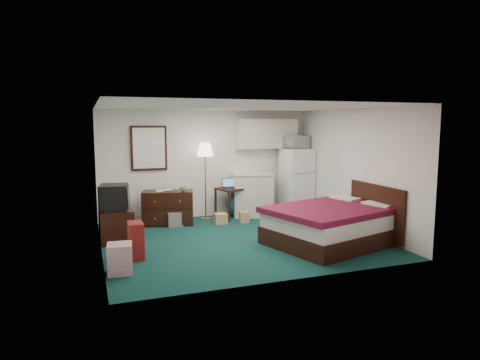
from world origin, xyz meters
name	(u,v)px	position (x,y,z in m)	size (l,w,h in m)	color
floor	(239,239)	(0.00, 0.00, 0.00)	(5.00, 4.50, 0.01)	#0E403E
ceiling	(239,107)	(0.00, 0.00, 2.50)	(5.00, 4.50, 0.01)	white
walls	(239,174)	(0.00, 0.00, 1.25)	(5.01, 4.51, 2.50)	white
mirror	(149,148)	(-1.35, 2.22, 1.65)	(0.80, 0.06, 1.00)	white
upper_cabinets	(267,134)	(1.45, 2.08, 1.95)	(1.50, 0.35, 0.70)	silver
headboard	(376,211)	(2.46, -0.84, 0.55)	(0.06, 1.56, 1.00)	black
dresser	(168,208)	(-1.05, 1.69, 0.37)	(1.08, 0.49, 0.74)	black
floor_lamp	(205,181)	(-0.13, 1.92, 0.88)	(0.38, 0.38, 1.76)	#B38B3C
desk	(231,203)	(0.44, 1.83, 0.36)	(0.56, 0.56, 0.71)	black
exercise_ball	(238,204)	(0.68, 1.96, 0.30)	(0.59, 0.59, 0.59)	navy
kitchen_counter	(252,195)	(1.02, 1.91, 0.50)	(0.91, 0.70, 1.00)	silver
fridge	(296,181)	(2.13, 1.79, 0.80)	(0.66, 0.66, 1.59)	white
bed	(331,226)	(1.48, -0.84, 0.34)	(2.12, 1.65, 0.68)	#480C1B
tv_stand	(116,226)	(-2.21, 0.66, 0.30)	(0.60, 0.66, 0.60)	black
suitcase	(136,241)	(-1.98, -0.52, 0.30)	(0.23, 0.37, 0.60)	maroon
retail_box	(120,259)	(-2.28, -1.15, 0.22)	(0.36, 0.36, 0.44)	white
file_bin	(177,218)	(-0.89, 1.53, 0.16)	(0.45, 0.33, 0.31)	slate
cardboard_box_a	(221,219)	(0.05, 1.35, 0.12)	(0.27, 0.23, 0.23)	#AA8648
cardboard_box_b	(244,217)	(0.59, 1.32, 0.12)	(0.20, 0.24, 0.24)	#AA8648
laptop	(231,183)	(0.43, 1.79, 0.82)	(0.32, 0.26, 0.22)	black
crt_tv	(114,197)	(-2.23, 0.66, 0.84)	(0.51, 0.55, 0.47)	black
microwave	(296,140)	(2.12, 1.83, 1.79)	(0.57, 0.32, 0.39)	white
book_a	(156,186)	(-1.29, 1.71, 0.85)	(0.16, 0.02, 0.22)	#AA8648
book_b	(164,186)	(-1.10, 1.79, 0.85)	(0.16, 0.02, 0.22)	#AA8648
mug	(183,189)	(-0.75, 1.46, 0.81)	(0.14, 0.11, 0.14)	#488644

